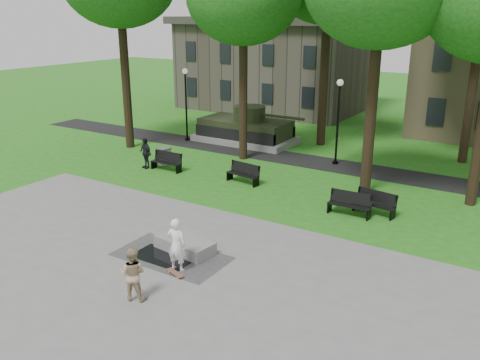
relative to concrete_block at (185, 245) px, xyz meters
The scene contains 18 objects.
ground 0.98m from the concrete_block, 96.33° to the left, with size 120.00×120.00×0.00m, color #296116.
plaza 4.07m from the concrete_block, 91.47° to the right, with size 22.00×16.00×0.02m, color gray.
footpath 12.94m from the concrete_block, 90.46° to the left, with size 44.00×2.60×0.01m, color black.
building_left 29.79m from the concrete_block, 112.03° to the left, with size 15.00×10.00×7.20m, color #4C443D.
lamp_left 16.85m from the concrete_block, 127.35° to the left, with size 0.36×0.36×4.73m.
lamp_mid 13.49m from the concrete_block, 88.29° to the left, with size 0.36×0.36×4.73m.
tank_monument 16.33m from the concrete_block, 113.71° to the left, with size 7.45×3.40×2.40m.
puddle 0.89m from the concrete_block, 111.92° to the right, with size 2.20×1.20×0.00m, color black.
concrete_block is the anchor object (origin of this frame).
skateboard 1.76m from the concrete_block, 62.37° to the right, with size 0.78×0.20×0.07m, color brown.
skateboarder 1.60m from the concrete_block, 61.65° to the right, with size 0.67×0.44×1.84m, color white.
friend_watching 3.46m from the concrete_block, 78.05° to the right, with size 0.80×0.62×1.64m, color tan.
pedestrian_walker 10.75m from the concrete_block, 139.22° to the left, with size 1.00×0.42×1.70m, color black.
park_bench_0 10.03m from the concrete_block, 133.27° to the left, with size 1.81×0.55×1.00m.
park_bench_1 8.00m from the concrete_block, 106.37° to the left, with size 1.85×0.77×1.00m.
park_bench_2 7.43m from the concrete_block, 59.50° to the left, with size 1.81×0.57×1.00m.
park_bench_3 8.46m from the concrete_block, 56.91° to the left, with size 1.85×0.81×1.00m.
trash_bin 11.16m from the concrete_block, 133.79° to the left, with size 0.75×0.75×0.96m.
Camera 1 is at (10.50, -13.84, 8.12)m, focal length 38.00 mm.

